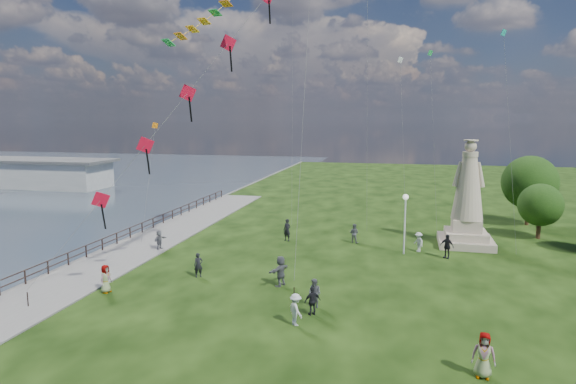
% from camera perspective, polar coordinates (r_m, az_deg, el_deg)
% --- Properties ---
extents(waterfront, '(200.00, 200.00, 1.51)m').
position_cam_1_polar(waterfront, '(39.07, -20.62, -7.16)').
color(waterfront, '#32404B').
rests_on(waterfront, ground).
extents(pier_pavilion, '(30.00, 8.00, 4.40)m').
position_cam_1_polar(pier_pavilion, '(86.87, -29.01, 2.07)').
color(pier_pavilion, '#A0A09B').
rests_on(pier_pavilion, ground).
extents(statue, '(4.29, 4.29, 8.59)m').
position_cam_1_polar(statue, '(41.41, 20.48, -1.58)').
color(statue, '#C7B096').
rests_on(statue, ground).
extents(lamppost, '(0.43, 0.43, 4.61)m').
position_cam_1_polar(lamppost, '(37.38, 13.72, -2.21)').
color(lamppost, silver).
rests_on(lamppost, ground).
extents(tree_row, '(7.65, 14.13, 6.75)m').
position_cam_1_polar(tree_row, '(48.79, 28.19, -0.09)').
color(tree_row, '#382314').
rests_on(tree_row, ground).
extents(person_0, '(0.69, 0.64, 1.59)m').
position_cam_1_polar(person_0, '(32.19, -10.57, -8.51)').
color(person_0, black).
rests_on(person_0, ground).
extents(person_1, '(0.91, 0.79, 1.60)m').
position_cam_1_polar(person_1, '(26.86, 3.18, -11.89)').
color(person_1, '#595960').
rests_on(person_1, ground).
extents(person_2, '(1.10, 1.15, 1.63)m').
position_cam_1_polar(person_2, '(24.68, 0.91, -13.76)').
color(person_2, silver).
rests_on(person_2, ground).
extents(person_3, '(1.01, 0.89, 1.54)m').
position_cam_1_polar(person_3, '(25.88, 2.93, -12.77)').
color(person_3, black).
rests_on(person_3, ground).
extents(person_4, '(0.97, 0.65, 1.88)m').
position_cam_1_polar(person_4, '(21.62, 22.18, -17.47)').
color(person_4, '#595960').
rests_on(person_4, ground).
extents(person_5, '(0.82, 1.47, 1.50)m').
position_cam_1_polar(person_5, '(39.17, -15.00, -5.62)').
color(person_5, '#595960').
rests_on(person_5, ground).
extents(person_6, '(0.80, 0.65, 1.87)m').
position_cam_1_polar(person_6, '(40.64, -0.11, -4.53)').
color(person_6, black).
rests_on(person_6, ground).
extents(person_7, '(0.88, 0.68, 1.60)m').
position_cam_1_polar(person_7, '(40.46, 7.83, -4.87)').
color(person_7, '#595960').
rests_on(person_7, ground).
extents(person_8, '(0.98, 1.11, 1.54)m').
position_cam_1_polar(person_8, '(38.80, 15.22, -5.73)').
color(person_8, silver).
rests_on(person_8, ground).
extents(person_9, '(1.18, 1.01, 1.79)m').
position_cam_1_polar(person_9, '(37.63, 18.32, -6.13)').
color(person_9, black).
rests_on(person_9, ground).
extents(person_10, '(0.60, 0.88, 1.70)m').
position_cam_1_polar(person_10, '(30.88, -20.80, -9.59)').
color(person_10, '#595960').
rests_on(person_10, ground).
extents(person_11, '(1.40, 1.92, 1.90)m').
position_cam_1_polar(person_11, '(30.01, -0.88, -9.34)').
color(person_11, '#595960').
rests_on(person_11, ground).
extents(red_kite_train, '(11.63, 9.35, 18.29)m').
position_cam_1_polar(red_kite_train, '(29.55, -12.24, 10.55)').
color(red_kite_train, black).
rests_on(red_kite_train, ground).
extents(small_kites, '(30.82, 15.65, 31.09)m').
position_cam_1_polar(small_kites, '(45.80, 8.48, 15.02)').
color(small_kites, silver).
rests_on(small_kites, ground).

